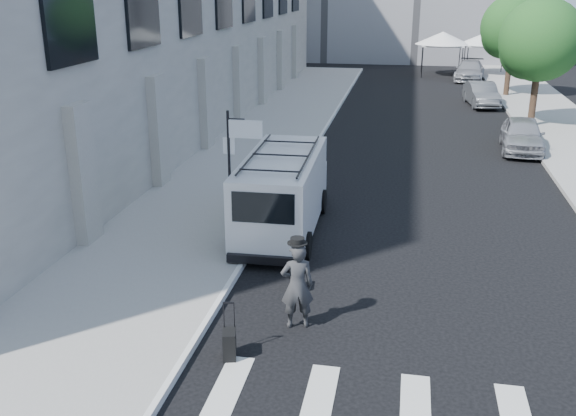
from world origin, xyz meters
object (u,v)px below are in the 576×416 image
at_px(businessman, 297,286).
at_px(parked_car_a, 522,135).
at_px(suitcase, 229,344).
at_px(cargo_van, 283,191).
at_px(parked_car_c, 470,71).
at_px(briefcase, 300,282).
at_px(parked_car_b, 482,94).

height_order(businessman, parked_car_a, businessman).
xyz_separation_m(businessman, suitcase, (-1.03, -1.38, -0.63)).
height_order(cargo_van, parked_car_c, cargo_van).
distance_m(briefcase, parked_car_a, 15.80).
height_order(businessman, parked_car_c, businessman).
bearing_deg(businessman, briefcase, -98.59).
distance_m(parked_car_a, parked_car_b, 10.37).
distance_m(briefcase, suitcase, 3.15).
height_order(parked_car_a, parked_car_c, parked_car_a).
bearing_deg(parked_car_c, briefcase, -92.69).
xyz_separation_m(cargo_van, parked_car_a, (7.98, 10.62, -0.45)).
relative_size(briefcase, parked_car_c, 0.09).
bearing_deg(cargo_van, briefcase, -74.36).
xyz_separation_m(businessman, cargo_van, (-1.32, 5.26, 0.23)).
relative_size(suitcase, parked_car_c, 0.23).
xyz_separation_m(suitcase, parked_car_b, (7.04, 27.61, 0.37)).
height_order(briefcase, parked_car_b, parked_car_b).
relative_size(businessman, suitcase, 1.70).
distance_m(businessman, parked_car_a, 17.22).
bearing_deg(suitcase, cargo_van, 78.77).
bearing_deg(suitcase, businessman, 39.49).
bearing_deg(cargo_van, suitcase, -88.82).
bearing_deg(suitcase, parked_car_a, 52.29).
distance_m(briefcase, parked_car_c, 35.40).
relative_size(briefcase, cargo_van, 0.08).
xyz_separation_m(briefcase, parked_car_a, (6.89, 14.21, 0.52)).
relative_size(suitcase, parked_car_a, 0.26).
bearing_deg(parked_car_c, businessman, -91.88).
xyz_separation_m(parked_car_a, parked_car_b, (-0.66, 10.35, -0.03)).
relative_size(briefcase, parked_car_b, 0.11).
bearing_deg(parked_car_c, cargo_van, -95.76).
bearing_deg(parked_car_b, parked_car_c, 82.36).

